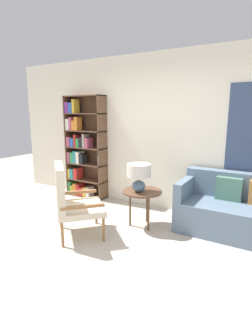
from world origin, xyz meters
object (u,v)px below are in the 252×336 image
object	(u,v)px
side_table	(142,194)
table_lamp	(139,174)
armchair	(70,197)
couch	(243,212)
bookshelf	(82,151)

from	to	relation	value
side_table	table_lamp	xyz separation A→B (m)	(-0.02, -0.07, 0.32)
armchair	table_lamp	xyz separation A→B (m)	(0.69, 0.71, 0.27)
couch	table_lamp	bearing A→B (deg)	-158.15
couch	side_table	bearing A→B (deg)	-160.47
couch	table_lamp	distance (m)	1.56
side_table	bookshelf	bearing A→B (deg)	157.53
armchair	bookshelf	bearing A→B (deg)	124.41
bookshelf	couch	xyz separation A→B (m)	(3.10, -0.24, -0.62)
armchair	couch	size ratio (longest dim) A/B	0.58
bookshelf	table_lamp	distance (m)	1.90
table_lamp	armchair	bearing A→B (deg)	-134.09
bookshelf	table_lamp	size ratio (longest dim) A/B	4.85
bookshelf	side_table	xyz separation A→B (m)	(1.74, -0.72, -0.44)
bookshelf	couch	bearing A→B (deg)	-4.46
bookshelf	armchair	distance (m)	1.86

